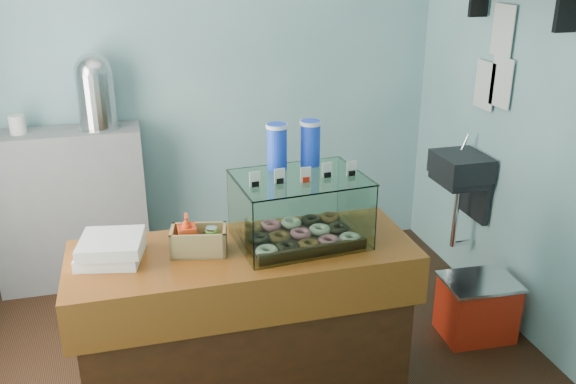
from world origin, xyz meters
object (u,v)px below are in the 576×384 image
object	(u,v)px
display_case	(298,205)
coffee_urn	(95,90)
red_cooler	(477,307)
counter	(246,330)

from	to	relation	value
display_case	coffee_urn	size ratio (longest dim) A/B	1.27
display_case	coffee_urn	xyz separation A→B (m)	(-0.93, 1.52, 0.29)
coffee_urn	red_cooler	size ratio (longest dim) A/B	1.11
coffee_urn	red_cooler	bearing A→B (deg)	-31.81
counter	coffee_urn	distance (m)	1.93
coffee_urn	red_cooler	xyz separation A→B (m)	(2.11, -1.31, -1.17)
counter	coffee_urn	bearing A→B (deg)	112.53
counter	display_case	world-z (taller)	display_case
coffee_urn	display_case	bearing A→B (deg)	-58.43
counter	display_case	xyz separation A→B (m)	(0.28, 0.06, 0.61)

